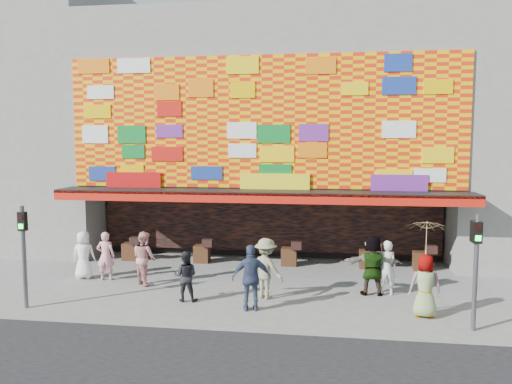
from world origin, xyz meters
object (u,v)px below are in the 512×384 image
ped_b (106,256)px  parasol (427,239)px  ped_a (84,255)px  ped_c (185,276)px  signal_right (476,259)px  ped_e (251,278)px  ped_i (144,258)px  ped_g (425,286)px  ped_d (266,268)px  ped_h (386,268)px  ped_f (372,265)px  signal_left (24,245)px

ped_b → parasol: 10.67m
ped_a → ped_c: (4.26, -1.91, -0.08)m
signal_right → ped_e: size_ratio=1.57×
ped_a → ped_i: 2.40m
ped_b → ped_g: 10.58m
signal_right → ped_d: signal_right is taller
signal_right → parasol: (-1.05, 0.86, 0.34)m
ped_h → ped_b: bearing=-5.2°
ped_c → ped_g: ped_g is taller
parasol → signal_right: bearing=-39.3°
ped_c → parasol: parasol is taller
ped_b → ped_a: bearing=-12.9°
ped_i → ped_d: bearing=-153.2°
ped_a → ped_f: bearing=172.1°
signal_left → ped_h: bearing=14.8°
signal_left → ped_d: 7.13m
signal_left → ped_f: (10.09, 2.72, -0.90)m
ped_h → parasol: bearing=110.2°
ped_a → ped_g: (11.19, -2.34, 0.03)m
ped_a → ped_h: ped_h is taller
ped_f → ped_c: bearing=12.3°
ped_h → parasol: 2.48m
ped_c → ped_f: ped_f is taller
ped_b → signal_right: bearing=156.4°
ped_a → ped_c: 4.67m
ped_c → ped_i: 2.45m
ped_d → ped_f: 3.38m
ped_b → ped_e: (5.52, -2.43, 0.10)m
ped_e → parasol: 4.97m
ped_h → parasol: size_ratio=0.90×
ped_h → ped_i: 7.99m
ped_f → ped_a: bearing=-4.7°
signal_right → ped_d: (-5.59, 1.91, -0.92)m
ped_d → ped_e: ped_e is taller
ped_c → ped_g: size_ratio=0.87×
signal_left → signal_right: 12.40m
signal_left → ped_d: signal_left is taller
parasol → ped_d: bearing=167.0°
ped_i → signal_left: bearing=87.6°
ped_b → parasol: (10.33, -2.27, 1.34)m
ped_d → parasol: parasol is taller
ped_c → ped_i: ped_i is taller
ped_c → parasol: bearing=173.2°
ped_b → ped_g: (10.33, -2.27, 0.03)m
ped_f → ped_g: bearing=122.2°
ped_g → parasol: bearing=175.4°
ped_d → ped_f: ped_f is taller
ped_i → ped_g: bearing=-153.5°
signal_right → ped_b: bearing=164.6°
ped_c → ped_d: ped_d is taller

